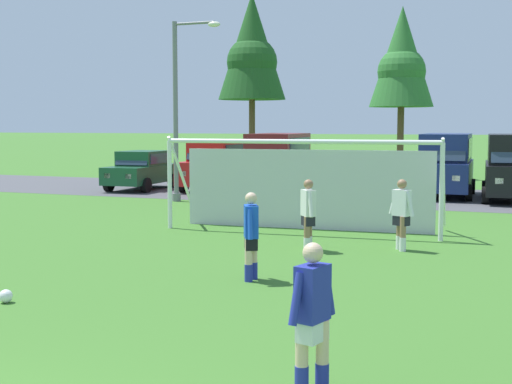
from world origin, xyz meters
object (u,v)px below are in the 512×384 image
Objects in this scene: parked_car_slot_left at (218,165)px; player_winger_left at (312,319)px; player_winger_right at (251,236)px; player_striker_near at (308,215)px; parked_car_slot_center_left at (278,162)px; parked_car_slot_far_left at (142,170)px; street_lamp at (180,109)px; parked_car_slot_center at (369,174)px; player_defender_far at (401,215)px; soccer_ball at (6,296)px; soccer_goal at (305,183)px; parked_car_slot_center_right at (446,163)px.

player_winger_left is at bearing -63.44° from parked_car_slot_left.
player_striker_near is at bearing 88.50° from player_winger_right.
parked_car_slot_center_left is (-5.00, 12.22, 0.52)m from player_striker_near.
parked_car_slot_far_left is 5.99m from street_lamp.
parked_car_slot_center is at bearing 94.52° from player_winger_right.
player_winger_left is (0.56, -9.05, 0.00)m from player_defender_far.
parked_car_slot_center_left is 5.12m from street_lamp.
player_winger_left is 0.38× the size of parked_car_slot_far_left.
player_winger_left is at bearing -55.59° from parked_car_slot_far_left.
parked_car_slot_far_left is (-11.28, 15.40, 0.05)m from player_winger_right.
soccer_ball is 4.36m from player_winger_right.
player_winger_left is 19.54m from street_lamp.
soccer_goal is 13.75m from parked_car_slot_far_left.
parked_car_slot_left is at bearing -175.16° from parked_car_slot_center_right.
soccer_ball is at bearing -103.07° from soccer_goal.
soccer_ball is at bearing -95.23° from parked_car_slot_center.
parked_car_slot_left is (-10.61, 21.22, 0.29)m from player_winger_left.
parked_car_slot_far_left is 0.93× the size of parked_car_slot_left.
soccer_goal is 4.59× the size of player_defender_far.
player_winger_left is (2.54, -8.25, 0.00)m from player_striker_near.
parked_car_slot_center_right is (2.63, 10.77, 0.05)m from soccer_goal.
soccer_goal is 11.83m from player_winger_left.
player_winger_right is at bearing -53.77° from parked_car_slot_far_left.
player_winger_right is at bearing -85.48° from parked_car_slot_center.
player_winger_right is 0.34× the size of parked_car_slot_center_right.
street_lamp is at bearing 122.49° from player_winger_right.
parked_car_slot_far_left and parked_car_slot_center have the same top height.
soccer_ball is 9.66m from soccer_goal.
soccer_goal reaches higher than parked_car_slot_far_left.
player_defender_far is 9.07m from player_winger_left.
parked_car_slot_left is (-4.88, 19.29, 1.00)m from soccer_ball.
soccer_goal is at bearing 143.49° from player_defender_far.
player_winger_left is 22.07m from parked_car_slot_center_right.
street_lamp is (-2.50, -3.92, 2.13)m from parked_car_slot_center_left.
parked_car_slot_center_right is (4.80, 20.11, 1.23)m from soccer_ball.
player_striker_near is 11.50m from street_lamp.
parked_car_slot_center_right is at bearing 91.64° from player_defender_far.
street_lamp is (-9.11, -5.49, 2.13)m from parked_car_slot_center_right.
parked_car_slot_center_left reaches higher than parked_car_slot_center.
player_winger_left is at bearing -87.58° from parked_car_slot_center_right.
soccer_goal reaches higher than player_defender_far.
parked_car_slot_left reaches higher than player_striker_near.
soccer_ball is 0.03× the size of street_lamp.
player_winger_right is at bearing -95.66° from parked_car_slot_center_right.
soccer_goal is 3.22m from player_striker_near.
player_striker_near is at bearing -71.39° from soccer_goal.
parked_car_slot_center_left is at bearing -166.65° from parked_car_slot_center_right.
soccer_goal is at bearing -41.12° from parked_car_slot_far_left.
soccer_ball is 0.05× the size of parked_car_slot_left.
parked_car_slot_center is (-1.40, 13.22, 0.05)m from player_striker_near.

